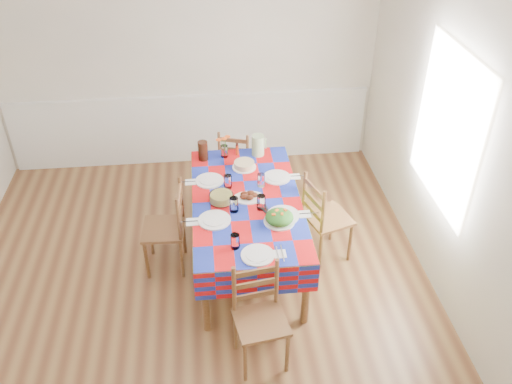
{
  "coord_description": "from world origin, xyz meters",
  "views": [
    {
      "loc": [
        0.18,
        -3.61,
        3.7
      ],
      "look_at": [
        0.59,
        0.3,
        0.96
      ],
      "focal_mm": 38.0,
      "sensor_mm": 36.0,
      "label": 1
    }
  ],
  "objects_px": {
    "dining_table": "(247,207)",
    "meat_platter": "(249,196)",
    "tea_pitcher": "(203,151)",
    "chair_left": "(168,228)",
    "chair_right": "(324,219)",
    "green_pitcher": "(258,145)",
    "chair_far": "(236,162)",
    "chair_near": "(260,318)"
  },
  "relations": [
    {
      "from": "dining_table",
      "to": "meat_platter",
      "type": "relative_size",
      "value": 6.51
    },
    {
      "from": "tea_pitcher",
      "to": "chair_left",
      "type": "xyz_separation_m",
      "value": [
        -0.37,
        -0.78,
        -0.38
      ]
    },
    {
      "from": "chair_left",
      "to": "chair_right",
      "type": "relative_size",
      "value": 0.99
    },
    {
      "from": "green_pitcher",
      "to": "chair_left",
      "type": "height_order",
      "value": "green_pitcher"
    },
    {
      "from": "green_pitcher",
      "to": "tea_pitcher",
      "type": "xyz_separation_m",
      "value": [
        -0.58,
        -0.04,
        -0.01
      ]
    },
    {
      "from": "meat_platter",
      "to": "chair_far",
      "type": "bearing_deg",
      "value": 91.64
    },
    {
      "from": "chair_left",
      "to": "green_pitcher",
      "type": "bearing_deg",
      "value": 133.58
    },
    {
      "from": "chair_far",
      "to": "chair_left",
      "type": "relative_size",
      "value": 0.91
    },
    {
      "from": "tea_pitcher",
      "to": "chair_far",
      "type": "bearing_deg",
      "value": 49.11
    },
    {
      "from": "meat_platter",
      "to": "tea_pitcher",
      "type": "xyz_separation_m",
      "value": [
        -0.4,
        0.75,
        0.08
      ]
    },
    {
      "from": "chair_near",
      "to": "chair_right",
      "type": "height_order",
      "value": "chair_right"
    },
    {
      "from": "tea_pitcher",
      "to": "chair_right",
      "type": "relative_size",
      "value": 0.22
    },
    {
      "from": "chair_left",
      "to": "chair_near",
      "type": "bearing_deg",
      "value": 35.31
    },
    {
      "from": "green_pitcher",
      "to": "chair_right",
      "type": "bearing_deg",
      "value": -55.69
    },
    {
      "from": "meat_platter",
      "to": "chair_far",
      "type": "xyz_separation_m",
      "value": [
        -0.03,
        1.18,
        -0.34
      ]
    },
    {
      "from": "meat_platter",
      "to": "chair_far",
      "type": "height_order",
      "value": "chair_far"
    },
    {
      "from": "chair_far",
      "to": "meat_platter",
      "type": "bearing_deg",
      "value": 109.03
    },
    {
      "from": "dining_table",
      "to": "chair_right",
      "type": "distance_m",
      "value": 0.78
    },
    {
      "from": "dining_table",
      "to": "meat_platter",
      "type": "distance_m",
      "value": 0.11
    },
    {
      "from": "meat_platter",
      "to": "tea_pitcher",
      "type": "relative_size",
      "value": 1.42
    },
    {
      "from": "dining_table",
      "to": "tea_pitcher",
      "type": "xyz_separation_m",
      "value": [
        -0.38,
        0.77,
        0.18
      ]
    },
    {
      "from": "tea_pitcher",
      "to": "chair_far",
      "type": "relative_size",
      "value": 0.24
    },
    {
      "from": "green_pitcher",
      "to": "dining_table",
      "type": "bearing_deg",
      "value": -103.67
    },
    {
      "from": "meat_platter",
      "to": "chair_left",
      "type": "height_order",
      "value": "chair_left"
    },
    {
      "from": "chair_near",
      "to": "chair_far",
      "type": "xyz_separation_m",
      "value": [
        -0.01,
        2.4,
        -0.03
      ]
    },
    {
      "from": "green_pitcher",
      "to": "chair_far",
      "type": "height_order",
      "value": "green_pitcher"
    },
    {
      "from": "meat_platter",
      "to": "chair_near",
      "type": "xyz_separation_m",
      "value": [
        -0.03,
        -1.22,
        -0.32
      ]
    },
    {
      "from": "dining_table",
      "to": "meat_platter",
      "type": "height_order",
      "value": "meat_platter"
    },
    {
      "from": "meat_platter",
      "to": "chair_left",
      "type": "xyz_separation_m",
      "value": [
        -0.78,
        -0.02,
        -0.3
      ]
    },
    {
      "from": "dining_table",
      "to": "chair_right",
      "type": "relative_size",
      "value": 2.01
    },
    {
      "from": "green_pitcher",
      "to": "chair_right",
      "type": "xyz_separation_m",
      "value": [
        0.56,
        -0.82,
        -0.39
      ]
    },
    {
      "from": "chair_left",
      "to": "chair_right",
      "type": "distance_m",
      "value": 1.52
    },
    {
      "from": "green_pitcher",
      "to": "chair_near",
      "type": "bearing_deg",
      "value": -95.78
    },
    {
      "from": "green_pitcher",
      "to": "chair_far",
      "type": "xyz_separation_m",
      "value": [
        -0.21,
        0.39,
        -0.43
      ]
    },
    {
      "from": "chair_right",
      "to": "tea_pitcher",
      "type": "bearing_deg",
      "value": 37.05
    },
    {
      "from": "tea_pitcher",
      "to": "chair_left",
      "type": "distance_m",
      "value": 0.94
    },
    {
      "from": "green_pitcher",
      "to": "chair_left",
      "type": "xyz_separation_m",
      "value": [
        -0.95,
        -0.81,
        -0.39
      ]
    },
    {
      "from": "tea_pitcher",
      "to": "chair_right",
      "type": "distance_m",
      "value": 1.44
    },
    {
      "from": "dining_table",
      "to": "tea_pitcher",
      "type": "bearing_deg",
      "value": 116.27
    },
    {
      "from": "meat_platter",
      "to": "tea_pitcher",
      "type": "distance_m",
      "value": 0.86
    },
    {
      "from": "dining_table",
      "to": "green_pitcher",
      "type": "relative_size",
      "value": 8.43
    },
    {
      "from": "dining_table",
      "to": "green_pitcher",
      "type": "bearing_deg",
      "value": 76.33
    }
  ]
}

